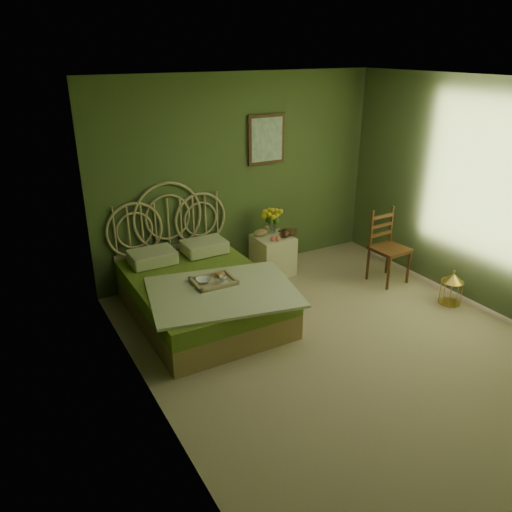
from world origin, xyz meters
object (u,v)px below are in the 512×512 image
birdcage (451,289)px  bed (200,291)px  nightstand (273,249)px  chair (386,242)px

birdcage → bed: bearing=155.7°
bed → nightstand: bearing=23.9°
nightstand → birdcage: 2.31m
birdcage → chair: bearing=104.3°
nightstand → birdcage: size_ratio=2.47×
bed → birdcage: (2.73, -1.23, -0.11)m
bed → chair: 2.53m
bed → birdcage: bed is taller
nightstand → birdcage: nightstand is taller
chair → birdcage: chair is taller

